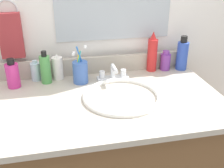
{
  "coord_description": "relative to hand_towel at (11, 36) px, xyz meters",
  "views": [
    {
      "loc": [
        -0.19,
        -1.03,
        1.45
      ],
      "look_at": [
        0.02,
        0.0,
        0.94
      ],
      "focal_mm": 43.27,
      "sensor_mm": 36.0,
      "label": 1
    }
  ],
  "objects": [
    {
      "name": "hand_towel",
      "position": [
        0.0,
        0.0,
        0.0
      ],
      "size": [
        0.11,
        0.04,
        0.22
      ],
      "primitive_type": "cube",
      "color": "#A53338"
    },
    {
      "name": "bottle_soap_pink",
      "position": [
        -0.0,
        -0.11,
        -0.16
      ],
      "size": [
        0.06,
        0.06,
        0.14
      ],
      "color": "#D8338C",
      "rests_on": "countertop"
    },
    {
      "name": "bottle_toner_green",
      "position": [
        0.15,
        -0.09,
        -0.15
      ],
      "size": [
        0.05,
        0.05,
        0.16
      ],
      "color": "#4C9E4C",
      "rests_on": "countertop"
    },
    {
      "name": "bottle_lotion_white",
      "position": [
        0.21,
        -0.06,
        -0.16
      ],
      "size": [
        0.05,
        0.05,
        0.13
      ],
      "color": "white",
      "rests_on": "countertop"
    },
    {
      "name": "bottle_cream_purple",
      "position": [
        0.79,
        -0.06,
        -0.17
      ],
      "size": [
        0.05,
        0.05,
        0.11
      ],
      "color": "#7A3899",
      "rests_on": "countertop"
    },
    {
      "name": "sink_basin",
      "position": [
        0.48,
        -0.32,
        -0.25
      ],
      "size": [
        0.35,
        0.35,
        0.11
      ],
      "color": "white",
      "rests_on": "countertop"
    },
    {
      "name": "towel_ring",
      "position": [
        0.0,
        0.02,
        0.12
      ],
      "size": [
        0.1,
        0.01,
        0.1
      ],
      "primitive_type": "torus",
      "rotation": [
        1.57,
        0.0,
        0.0
      ],
      "color": "silver"
    },
    {
      "name": "countertop",
      "position": [
        0.41,
        -0.32,
        -0.23
      ],
      "size": [
        1.03,
        0.62,
        0.03
      ],
      "primitive_type": "cube",
      "color": "#B2A899",
      "rests_on": "vanity_cabinet"
    },
    {
      "name": "faucet",
      "position": [
        0.48,
        -0.13,
        -0.19
      ],
      "size": [
        0.16,
        0.1,
        0.08
      ],
      "color": "silver",
      "rests_on": "countertop"
    },
    {
      "name": "backsplash",
      "position": [
        0.41,
        -0.02,
        -0.18
      ],
      "size": [
        1.03,
        0.02,
        0.09
      ],
      "primitive_type": "cube",
      "color": "#B2A899",
      "rests_on": "countertop"
    },
    {
      "name": "bottle_gel_clear",
      "position": [
        0.1,
        -0.05,
        -0.17
      ],
      "size": [
        0.05,
        0.05,
        0.11
      ],
      "color": "silver",
      "rests_on": "countertop"
    },
    {
      "name": "cup_blue_plastic",
      "position": [
        0.32,
        -0.13,
        -0.16
      ],
      "size": [
        0.08,
        0.07,
        0.19
      ],
      "color": "#3F66B7",
      "rests_on": "countertop"
    },
    {
      "name": "bottle_spray_red",
      "position": [
        0.71,
        -0.05,
        -0.12
      ],
      "size": [
        0.05,
        0.05,
        0.22
      ],
      "color": "red",
      "rests_on": "countertop"
    },
    {
      "name": "back_wall",
      "position": [
        0.41,
        0.04,
        -0.44
      ],
      "size": [
        2.13,
        0.04,
        1.3
      ],
      "primitive_type": "cube",
      "color": "white",
      "rests_on": "ground_plane"
    },
    {
      "name": "bottle_shampoo_blue",
      "position": [
        0.88,
        -0.07,
        -0.14
      ],
      "size": [
        0.06,
        0.06,
        0.19
      ],
      "color": "#2D4CB2",
      "rests_on": "countertop"
    }
  ]
}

